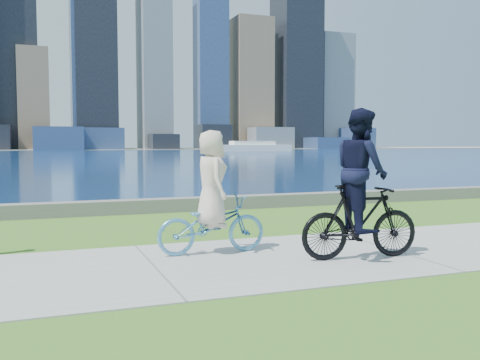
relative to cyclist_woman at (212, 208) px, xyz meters
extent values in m
plane|color=#37691B|center=(-1.06, -0.68, -0.76)|extent=(320.00, 320.00, 0.00)
cube|color=#9FA09B|center=(-1.06, -0.68, -0.75)|extent=(80.00, 3.50, 0.02)
cube|color=slate|center=(-1.06, 5.52, -0.59)|extent=(90.00, 0.50, 0.35)
cube|color=navy|center=(-1.06, 71.32, -0.76)|extent=(320.00, 131.00, 0.01)
cube|color=gray|center=(-1.06, 129.32, -0.70)|extent=(320.00, 30.00, 0.12)
cube|color=navy|center=(1.26, 118.66, 1.84)|extent=(10.57, 9.21, 5.21)
cube|color=navy|center=(11.22, 120.81, 1.80)|extent=(9.31, 6.58, 5.14)
cube|color=black|center=(25.70, 120.64, 1.11)|extent=(6.58, 6.54, 3.75)
cube|color=black|center=(38.94, 122.22, 2.34)|extent=(7.84, 7.18, 6.22)
cube|color=slate|center=(53.85, 119.68, 2.06)|extent=(10.75, 6.30, 5.64)
cube|color=navy|center=(69.45, 118.99, 0.76)|extent=(9.49, 9.74, 3.05)
cube|color=navy|center=(81.49, 122.00, 2.12)|extent=(7.69, 7.38, 5.76)
cube|color=#7E654D|center=(-3.76, 128.58, 11.25)|extent=(7.01, 6.96, 24.02)
cube|color=black|center=(10.73, 130.25, 24.28)|extent=(9.93, 9.99, 50.08)
cube|color=slate|center=(25.45, 129.79, 23.41)|extent=(7.40, 11.07, 48.35)
cube|color=navy|center=(39.88, 127.04, 27.92)|extent=(7.91, 6.81, 57.36)
cube|color=#7E654D|center=(51.66, 128.77, 16.78)|extent=(9.98, 10.40, 35.08)
cube|color=black|center=(65.23, 128.06, 21.12)|extent=(11.37, 11.33, 43.76)
cube|color=slate|center=(77.85, 131.30, 15.66)|extent=(10.14, 11.75, 32.84)
cube|color=navy|center=(8.94, 130.32, 31.24)|extent=(8.00, 8.00, 64.00)
cube|color=white|center=(36.31, 88.85, -0.12)|extent=(15.01, 4.29, 1.29)
cube|color=white|center=(36.31, 88.85, 0.90)|extent=(8.58, 3.22, 0.75)
imported|color=#5199C6|center=(0.00, 0.00, -0.27)|extent=(0.64, 1.81, 0.94)
imported|color=white|center=(0.00, 0.00, 0.47)|extent=(0.51, 0.78, 1.57)
imported|color=black|center=(2.04, -1.19, -0.16)|extent=(0.77, 1.98, 1.16)
imported|color=black|center=(2.04, -1.19, 0.64)|extent=(0.81, 0.98, 1.90)
camera|label=1|loc=(-2.58, -8.23, 1.07)|focal=40.00mm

